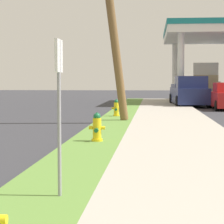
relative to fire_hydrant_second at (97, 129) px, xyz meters
name	(u,v)px	position (x,y,z in m)	size (l,w,h in m)	color
fire_hydrant_second	(97,129)	(0.00, 0.00, 0.00)	(0.42, 0.38, 0.74)	yellow
fire_hydrant_third	(116,109)	(-0.17, 8.55, 0.00)	(0.42, 0.37, 0.74)	yellow
street_sign_post	(59,85)	(0.18, -5.74, 1.19)	(0.05, 0.36, 2.12)	gray
car_white_by_near_pump	(203,92)	(5.87, 29.73, 0.28)	(2.16, 4.59, 1.57)	white
truck_navy_at_forecourt	(189,92)	(3.81, 18.92, 0.47)	(2.38, 5.50, 1.97)	navy
truck_tan_on_apron	(205,83)	(5.75, 26.98, 1.04)	(2.71, 6.57, 3.11)	tan
truck_silver_at_far_bay	(187,91)	(3.92, 22.28, 0.47)	(2.16, 5.42, 1.97)	#BCBCC1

